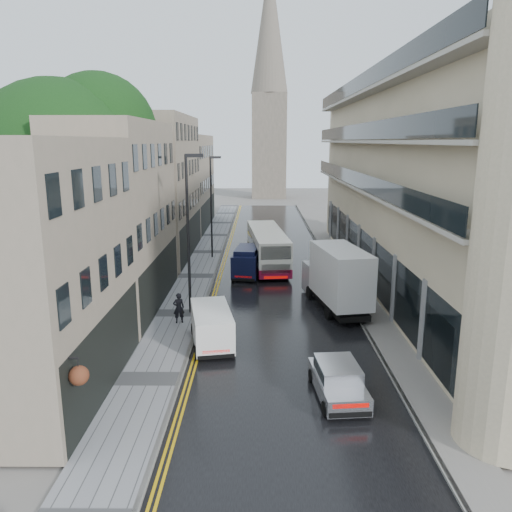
# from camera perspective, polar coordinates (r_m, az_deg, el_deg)

# --- Properties ---
(road) EXTENTS (9.00, 85.00, 0.02)m
(road) POSITION_cam_1_polar(r_m,az_deg,el_deg) (37.40, 2.17, -2.44)
(road) COLOR black
(road) RESTS_ON ground
(left_sidewalk) EXTENTS (2.70, 85.00, 0.12)m
(left_sidewalk) POSITION_cam_1_polar(r_m,az_deg,el_deg) (37.66, -6.77, -2.33)
(left_sidewalk) COLOR gray
(left_sidewalk) RESTS_ON ground
(right_sidewalk) EXTENTS (1.80, 85.00, 0.12)m
(right_sidewalk) POSITION_cam_1_polar(r_m,az_deg,el_deg) (37.94, 10.36, -2.34)
(right_sidewalk) COLOR slate
(right_sidewalk) RESTS_ON ground
(old_shop_row) EXTENTS (4.50, 56.00, 12.00)m
(old_shop_row) POSITION_cam_1_polar(r_m,az_deg,el_deg) (39.61, -11.76, 6.99)
(old_shop_row) COLOR gray
(old_shop_row) RESTS_ON ground
(modern_block) EXTENTS (8.00, 40.00, 14.00)m
(modern_block) POSITION_cam_1_polar(r_m,az_deg,el_deg) (36.50, 18.88, 7.66)
(modern_block) COLOR beige
(modern_block) RESTS_ON ground
(church_spire) EXTENTS (6.40, 6.40, 40.00)m
(church_spire) POSITION_cam_1_polar(r_m,az_deg,el_deg) (91.10, 1.53, 19.33)
(church_spire) COLOR gray
(church_spire) RESTS_ON ground
(tree_near) EXTENTS (10.56, 10.56, 13.89)m
(tree_near) POSITION_cam_1_polar(r_m,az_deg,el_deg) (30.85, -21.30, 6.51)
(tree_near) COLOR black
(tree_near) RESTS_ON ground
(tree_far) EXTENTS (9.24, 9.24, 12.46)m
(tree_far) POSITION_cam_1_polar(r_m,az_deg,el_deg) (43.13, -14.56, 7.63)
(tree_far) COLOR black
(tree_far) RESTS_ON ground
(cream_bus) EXTENTS (3.49, 10.83, 2.90)m
(cream_bus) POSITION_cam_1_polar(r_m,az_deg,el_deg) (37.64, 0.14, -0.03)
(cream_bus) COLOR white
(cream_bus) RESTS_ON road
(white_lorry) EXTENTS (3.53, 7.69, 3.89)m
(white_lorry) POSITION_cam_1_polar(r_m,az_deg,el_deg) (28.47, 8.34, -3.45)
(white_lorry) COLOR silver
(white_lorry) RESTS_ON road
(silver_hatchback) EXTENTS (2.01, 3.97, 1.44)m
(silver_hatchback) POSITION_cam_1_polar(r_m,az_deg,el_deg) (19.28, 8.03, -15.73)
(silver_hatchback) COLOR #BBBBC0
(silver_hatchback) RESTS_ON road
(white_van) EXTENTS (2.57, 4.49, 1.91)m
(white_van) POSITION_cam_1_polar(r_m,az_deg,el_deg) (23.67, -6.79, -9.41)
(white_van) COLOR white
(white_van) RESTS_ON road
(navy_van) EXTENTS (2.30, 4.68, 2.30)m
(navy_van) POSITION_cam_1_polar(r_m,az_deg,el_deg) (36.22, -2.64, -1.06)
(navy_van) COLOR black
(navy_van) RESTS_ON road
(pedestrian) EXTENTS (0.72, 0.58, 1.71)m
(pedestrian) POSITION_cam_1_polar(r_m,az_deg,el_deg) (28.00, -8.83, -5.89)
(pedestrian) COLOR black
(pedestrian) RESTS_ON left_sidewalk
(lamp_post_near) EXTENTS (1.04, 0.33, 9.13)m
(lamp_post_near) POSITION_cam_1_polar(r_m,az_deg,el_deg) (28.68, -7.76, 2.27)
(lamp_post_near) COLOR black
(lamp_post_near) RESTS_ON left_sidewalk
(lamp_post_far) EXTENTS (0.97, 0.57, 8.57)m
(lamp_post_far) POSITION_cam_1_polar(r_m,az_deg,el_deg) (42.77, -5.14, 5.49)
(lamp_post_far) COLOR black
(lamp_post_far) RESTS_ON left_sidewalk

